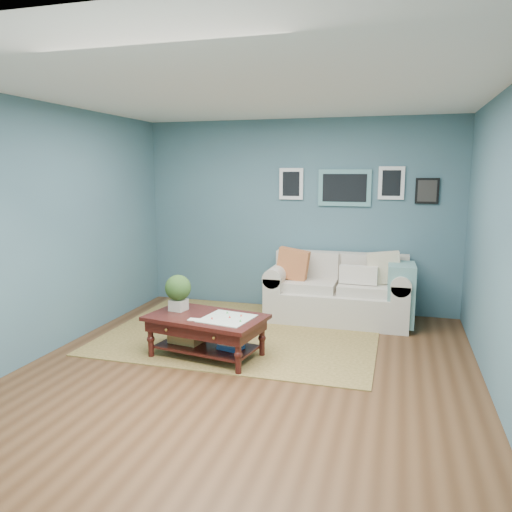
% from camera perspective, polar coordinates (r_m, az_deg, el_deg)
% --- Properties ---
extents(room_shell, '(5.00, 5.02, 2.70)m').
position_cam_1_polar(room_shell, '(4.81, -0.68, 2.31)').
color(room_shell, brown).
rests_on(room_shell, ground).
extents(area_rug, '(3.23, 2.59, 0.01)m').
position_cam_1_polar(area_rug, '(6.26, -1.39, -8.69)').
color(area_rug, brown).
rests_on(area_rug, ground).
extents(loveseat, '(1.90, 0.86, 0.98)m').
position_cam_1_polar(loveseat, '(6.76, 10.05, -4.00)').
color(loveseat, beige).
rests_on(loveseat, ground).
extents(coffee_table, '(1.32, 0.91, 0.86)m').
position_cam_1_polar(coffee_table, '(5.43, -6.25, -7.49)').
color(coffee_table, black).
rests_on(coffee_table, ground).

